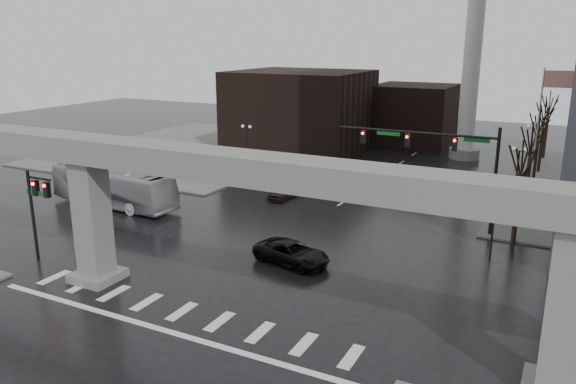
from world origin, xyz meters
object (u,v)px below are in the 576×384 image
signal_mast_arm (443,153)px  far_car (285,191)px  pickup_truck (292,253)px  city_bus (113,186)px

signal_mast_arm → far_car: bearing=172.1°
signal_mast_arm → pickup_truck: size_ratio=2.35×
signal_mast_arm → city_bus: size_ratio=0.97×
signal_mast_arm → pickup_truck: bearing=-121.0°
pickup_truck → city_bus: (-19.38, 4.45, 1.02)m
pickup_truck → city_bus: 19.91m
signal_mast_arm → city_bus: signal_mast_arm is taller
city_bus → far_car: bearing=-49.5°
pickup_truck → city_bus: city_bus is taller
city_bus → far_car: size_ratio=3.12×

